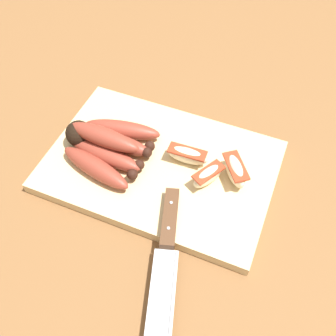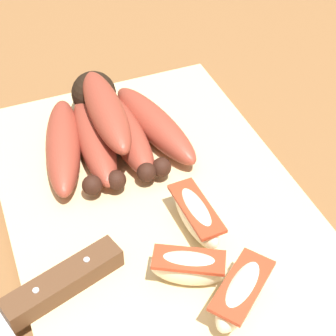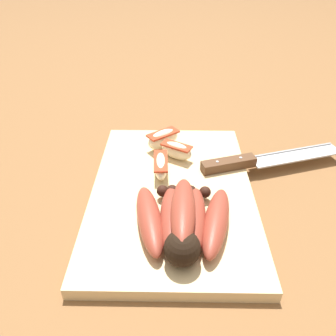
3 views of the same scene
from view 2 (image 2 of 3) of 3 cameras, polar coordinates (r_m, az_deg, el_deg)
The scene contains 7 objects.
ground_plane at distance 0.52m, azimuth -1.91°, elevation -3.70°, with size 6.00×6.00×0.00m, color brown.
cutting_board at distance 0.50m, azimuth -1.37°, elevation -4.49°, with size 0.39×0.26×0.02m, color #DBBC84.
banana_bunch at distance 0.55m, azimuth -6.36°, elevation 4.36°, with size 0.16×0.16×0.06m.
chefs_knife at distance 0.43m, azimuth -16.45°, elevation -14.91°, with size 0.11×0.28×0.02m.
apple_wedge_near at distance 0.42m, azimuth 7.67°, elevation -12.97°, with size 0.06×0.07×0.04m.
apple_wedge_middle at distance 0.43m, azimuth 2.17°, elevation -10.39°, with size 0.05×0.06×0.03m.
apple_wedge_far at distance 0.46m, azimuth 2.94°, elevation -5.00°, with size 0.07×0.03×0.03m.
Camera 2 is at (-0.34, 0.12, 0.39)m, focal length 58.14 mm.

